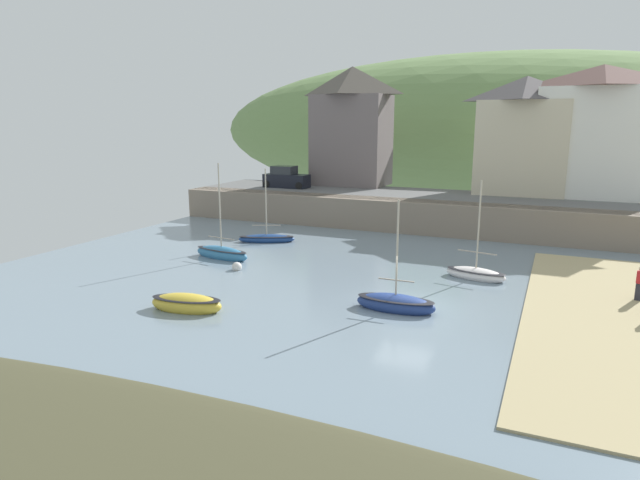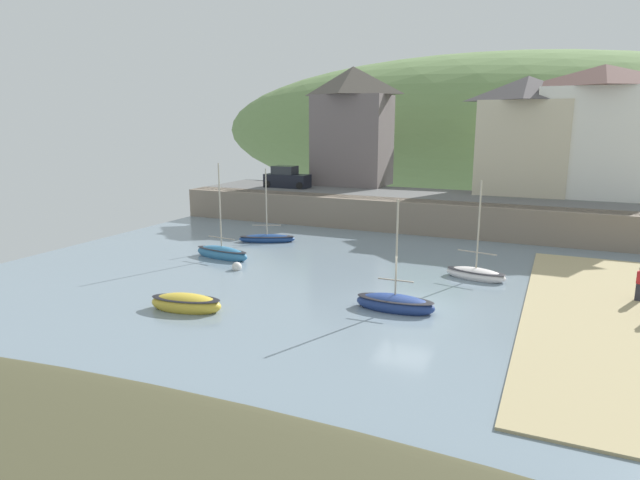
% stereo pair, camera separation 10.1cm
% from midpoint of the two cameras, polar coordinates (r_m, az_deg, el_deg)
% --- Properties ---
extents(ground, '(48.00, 41.00, 0.61)m').
position_cam_midpoint_polar(ground, '(16.52, 4.75, -17.06)').
color(ground, gray).
extents(quay_seawall, '(48.00, 9.40, 2.40)m').
position_cam_midpoint_polar(quay_seawall, '(41.71, 15.39, 2.35)').
color(quay_seawall, gray).
rests_on(quay_seawall, ground).
extents(hillside_backdrop, '(80.00, 44.00, 20.16)m').
position_cam_midpoint_polar(hillside_backdrop, '(78.87, 18.09, 10.85)').
color(hillside_backdrop, '#69884E').
rests_on(hillside_backdrop, ground).
extents(waterfront_building_left, '(6.96, 5.21, 10.80)m').
position_cam_midpoint_polar(waterfront_building_left, '(51.70, 3.49, 11.90)').
color(waterfront_building_left, '#6B5F5F').
rests_on(waterfront_building_left, ground).
extents(waterfront_building_centre, '(7.30, 6.25, 9.48)m').
position_cam_midpoint_polar(waterfront_building_centre, '(48.50, 20.71, 10.30)').
color(waterfront_building_centre, beige).
rests_on(waterfront_building_centre, ground).
extents(waterfront_building_right, '(9.23, 5.92, 10.16)m').
position_cam_midpoint_polar(waterfront_building_right, '(48.45, 27.29, 10.13)').
color(waterfront_building_right, silver).
rests_on(waterfront_building_right, ground).
extents(sailboat_tall_mast, '(3.62, 1.39, 5.20)m').
position_cam_midpoint_polar(sailboat_tall_mast, '(24.67, 8.00, -6.61)').
color(sailboat_tall_mast, navy).
rests_on(sailboat_tall_mast, ground).
extents(motorboat_with_cabin, '(4.02, 1.51, 6.07)m').
position_cam_midpoint_polar(motorboat_with_cabin, '(34.06, -10.19, -1.35)').
color(motorboat_with_cabin, teal).
rests_on(motorboat_with_cabin, ground).
extents(rowboat_small_beached, '(3.53, 1.82, 0.99)m').
position_cam_midpoint_polar(rowboat_small_beached, '(25.14, -13.78, -6.50)').
color(rowboat_small_beached, gold).
rests_on(rowboat_small_beached, ground).
extents(sailboat_blue_trim, '(3.41, 1.82, 5.46)m').
position_cam_midpoint_polar(sailboat_blue_trim, '(30.37, 16.13, -3.43)').
color(sailboat_blue_trim, white).
rests_on(sailboat_blue_trim, ground).
extents(sailboat_far_left, '(4.03, 2.59, 5.28)m').
position_cam_midpoint_polar(sailboat_far_left, '(38.31, -5.51, 0.19)').
color(sailboat_far_left, navy).
rests_on(sailboat_far_left, ground).
extents(parked_car_near_slipway, '(4.11, 1.82, 1.95)m').
position_cam_midpoint_polar(parked_car_near_slipway, '(49.73, -3.46, 6.46)').
color(parked_car_near_slipway, black).
rests_on(parked_car_near_slipway, ground).
extents(person_on_slipway, '(0.34, 0.34, 1.62)m').
position_cam_midpoint_polar(person_on_slipway, '(29.28, 30.66, -3.83)').
color(person_on_slipway, '#282833').
rests_on(person_on_slipway, ground).
extents(mooring_buoy, '(0.57, 0.57, 0.57)m').
position_cam_midpoint_polar(mooring_buoy, '(31.27, -8.64, -2.81)').
color(mooring_buoy, silver).
rests_on(mooring_buoy, ground).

